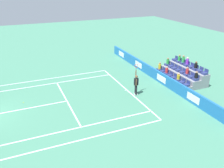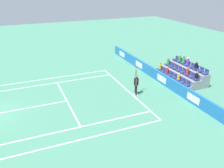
# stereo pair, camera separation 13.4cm
# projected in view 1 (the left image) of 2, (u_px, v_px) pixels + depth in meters

# --- Properties ---
(line_baseline) EXTENTS (10.97, 0.10, 0.01)m
(line_baseline) POSITION_uv_depth(u_px,v_px,m) (127.00, 90.00, 21.62)
(line_baseline) COLOR white
(line_baseline) RESTS_ON ground
(line_service) EXTENTS (8.23, 0.10, 0.01)m
(line_service) POSITION_uv_depth(u_px,v_px,m) (67.00, 101.00, 19.64)
(line_service) COLOR white
(line_service) RESTS_ON ground
(line_centre_service) EXTENTS (0.10, 6.40, 0.01)m
(line_centre_service) POSITION_uv_depth(u_px,v_px,m) (26.00, 109.00, 18.49)
(line_centre_service) COLOR white
(line_centre_service) RESTS_ON ground
(line_singles_sideline_left) EXTENTS (0.10, 11.89, 0.01)m
(line_singles_sideline_left) POSITION_uv_depth(u_px,v_px,m) (52.00, 84.00, 22.95)
(line_singles_sideline_left) COLOR white
(line_singles_sideline_left) RESTS_ON ground
(line_singles_sideline_right) EXTENTS (0.10, 11.89, 0.01)m
(line_singles_sideline_right) POSITION_uv_depth(u_px,v_px,m) (75.00, 129.00, 16.01)
(line_singles_sideline_right) COLOR white
(line_singles_sideline_right) RESTS_ON ground
(line_doubles_sideline_left) EXTENTS (0.10, 11.89, 0.01)m
(line_doubles_sideline_left) POSITION_uv_depth(u_px,v_px,m) (50.00, 79.00, 24.10)
(line_doubles_sideline_left) COLOR white
(line_doubles_sideline_left) RESTS_ON ground
(line_doubles_sideline_right) EXTENTS (0.10, 11.89, 0.01)m
(line_doubles_sideline_right) POSITION_uv_depth(u_px,v_px,m) (80.00, 140.00, 14.86)
(line_doubles_sideline_right) COLOR white
(line_doubles_sideline_right) RESTS_ON ground
(line_centre_mark) EXTENTS (0.10, 0.20, 0.01)m
(line_centre_mark) POSITION_uv_depth(u_px,v_px,m) (126.00, 90.00, 21.59)
(line_centre_mark) COLOR white
(line_centre_mark) RESTS_ON ground
(sponsor_barrier) EXTENTS (22.27, 0.22, 1.04)m
(sponsor_barrier) POSITION_uv_depth(u_px,v_px,m) (162.00, 78.00, 22.76)
(sponsor_barrier) COLOR #1E66AD
(sponsor_barrier) RESTS_ON ground
(tennis_player) EXTENTS (0.51, 0.41, 2.85)m
(tennis_player) POSITION_uv_depth(u_px,v_px,m) (136.00, 84.00, 20.41)
(tennis_player) COLOR black
(tennis_player) RESTS_ON ground
(stadium_stand) EXTENTS (4.96, 2.85, 2.19)m
(stadium_stand) POSITION_uv_depth(u_px,v_px,m) (182.00, 75.00, 23.59)
(stadium_stand) COLOR gray
(stadium_stand) RESTS_ON ground
(loose_tennis_ball) EXTENTS (0.07, 0.07, 0.07)m
(loose_tennis_ball) POSITION_uv_depth(u_px,v_px,m) (23.00, 103.00, 19.34)
(loose_tennis_ball) COLOR #D1E533
(loose_tennis_ball) RESTS_ON ground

